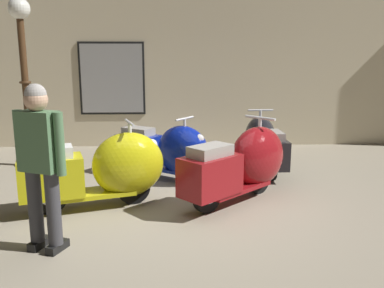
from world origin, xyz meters
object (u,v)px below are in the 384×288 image
object	(u,v)px
scooter_3	(263,143)
lamppost	(24,65)
scooter_2	(244,163)
visitor_0	(40,157)
scooter_0	(106,169)
scooter_1	(169,151)

from	to	relation	value
scooter_3	lamppost	world-z (taller)	lamppost
lamppost	scooter_3	bearing A→B (deg)	-5.25
scooter_2	visitor_0	distance (m)	2.52
scooter_2	scooter_3	size ratio (longest dim) A/B	1.02
scooter_2	lamppost	xyz separation A→B (m)	(-3.30, 1.79, 1.20)
scooter_0	scooter_3	size ratio (longest dim) A/B	1.13
lamppost	visitor_0	bearing A→B (deg)	-68.91
lamppost	visitor_0	world-z (taller)	lamppost
scooter_0	lamppost	distance (m)	2.82
scooter_2	lamppost	distance (m)	3.94
lamppost	visitor_0	size ratio (longest dim) A/B	1.73
scooter_3	scooter_2	bearing A→B (deg)	158.10
visitor_0	scooter_1	bearing A→B (deg)	-3.83
scooter_1	scooter_2	size ratio (longest dim) A/B	0.97
scooter_1	scooter_2	distance (m)	1.32
lamppost	scooter_0	bearing A→B (deg)	-51.52
scooter_0	scooter_3	bearing A→B (deg)	18.20
scooter_1	scooter_2	xyz separation A→B (m)	(0.97, -0.89, 0.04)
scooter_3	scooter_0	bearing A→B (deg)	125.18
scooter_0	scooter_3	world-z (taller)	scooter_0
scooter_3	visitor_0	world-z (taller)	visitor_0
scooter_2	lamppost	world-z (taller)	lamppost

